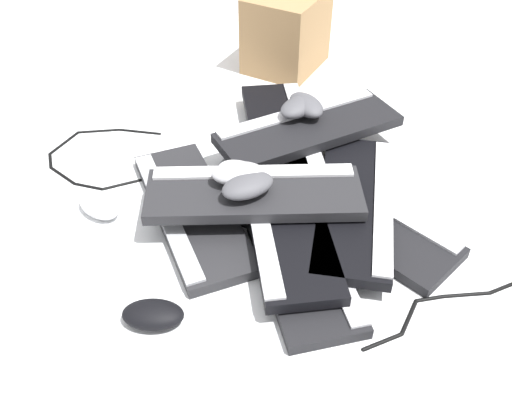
{
  "coord_description": "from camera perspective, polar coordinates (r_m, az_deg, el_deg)",
  "views": [
    {
      "loc": [
        -0.85,
        0.3,
        0.82
      ],
      "look_at": [
        0.01,
        0.08,
        0.04
      ],
      "focal_mm": 40.0,
      "sensor_mm": 36.0,
      "label": 1
    }
  ],
  "objects": [
    {
      "name": "cardboard_box",
      "position": [
        1.74,
        3.04,
        16.99
      ],
      "size": [
        0.29,
        0.29,
        0.22
      ],
      "primitive_type": "cube",
      "rotation": [
        0.0,
        0.0,
        5.52
      ],
      "color": "#9E774C",
      "rests_on": "ground"
    },
    {
      "name": "keyboard_7",
      "position": [
        1.15,
        2.96,
        -1.57
      ],
      "size": [
        0.46,
        0.2,
        0.03
      ],
      "color": "black",
      "rests_on": "keyboard_2"
    },
    {
      "name": "mouse_0",
      "position": [
        1.03,
        -10.26,
        -10.74
      ],
      "size": [
        0.1,
        0.12,
        0.04
      ],
      "primitive_type": "ellipsoid",
      "rotation": [
        0.0,
        0.0,
        1.26
      ],
      "color": "black",
      "rests_on": "ground"
    },
    {
      "name": "mouse_2",
      "position": [
        1.38,
        5.04,
        9.94
      ],
      "size": [
        0.12,
        0.09,
        0.04
      ],
      "primitive_type": "ellipsoid",
      "rotation": [
        0.0,
        0.0,
        0.23
      ],
      "color": "#4C4C51",
      "rests_on": "keyboard_6"
    },
    {
      "name": "keyboard_6",
      "position": [
        1.36,
        5.26,
        7.63
      ],
      "size": [
        0.25,
        0.46,
        0.03
      ],
      "color": "black",
      "rests_on": "keyboard_4"
    },
    {
      "name": "keyboard_5",
      "position": [
        1.2,
        10.04,
        0.12
      ],
      "size": [
        0.46,
        0.32,
        0.03
      ],
      "color": "black",
      "rests_on": "keyboard_3"
    },
    {
      "name": "mouse_5",
      "position": [
        1.16,
        -1.78,
        3.18
      ],
      "size": [
        0.09,
        0.12,
        0.04
      ],
      "primitive_type": "ellipsoid",
      "rotation": [
        0.0,
        0.0,
        1.37
      ],
      "color": "#B7B7BC",
      "rests_on": "keyboard_8"
    },
    {
      "name": "mouse_3",
      "position": [
        1.26,
        -15.43,
        0.02
      ],
      "size": [
        0.13,
        0.12,
        0.04
      ],
      "primitive_type": "ellipsoid",
      "rotation": [
        0.0,
        0.0,
        3.72
      ],
      "color": "silver",
      "rests_on": "ground"
    },
    {
      "name": "keyboard_0",
      "position": [
        1.36,
        0.73,
        4.69
      ],
      "size": [
        0.43,
        0.4,
        0.03
      ],
      "color": "black",
      "rests_on": "ground"
    },
    {
      "name": "keyboard_3",
      "position": [
        1.22,
        10.14,
        -1.17
      ],
      "size": [
        0.46,
        0.35,
        0.03
      ],
      "color": "black",
      "rests_on": "ground"
    },
    {
      "name": "cable_1",
      "position": [
        1.44,
        -15.82,
        4.82
      ],
      "size": [
        0.26,
        0.28,
        0.01
      ],
      "color": "black",
      "rests_on": "ground"
    },
    {
      "name": "keyboard_4",
      "position": [
        1.39,
        2.67,
        7.14
      ],
      "size": [
        0.46,
        0.21,
        0.03
      ],
      "color": "black",
      "rests_on": "keyboard_0"
    },
    {
      "name": "keyboard_1",
      "position": [
        1.22,
        -6.49,
        -0.59
      ],
      "size": [
        0.46,
        0.2,
        0.03
      ],
      "color": "#232326",
      "rests_on": "ground"
    },
    {
      "name": "mouse_6",
      "position": [
        1.21,
        -7.11,
        1.14
      ],
      "size": [
        0.1,
        0.13,
        0.04
      ],
      "primitive_type": "ellipsoid",
      "rotation": [
        0.0,
        0.0,
        5.13
      ],
      "color": "black",
      "rests_on": "keyboard_1"
    },
    {
      "name": "mouse_4",
      "position": [
        1.12,
        -0.83,
        1.89
      ],
      "size": [
        0.09,
        0.12,
        0.04
      ],
      "primitive_type": "ellipsoid",
      "rotation": [
        0.0,
        0.0,
        4.96
      ],
      "color": "#4C4C51",
      "rests_on": "keyboard_8"
    },
    {
      "name": "keyboard_8",
      "position": [
        1.16,
        -0.2,
        1.2
      ],
      "size": [
        0.24,
        0.46,
        0.03
      ],
      "color": "#232326",
      "rests_on": "keyboard_7"
    },
    {
      "name": "ground_plane",
      "position": [
        1.22,
        3.72,
        -1.3
      ],
      "size": [
        3.2,
        3.2,
        0.0
      ],
      "primitive_type": "plane",
      "color": "white"
    },
    {
      "name": "mouse_7",
      "position": [
        1.16,
        -1.4,
        3.14
      ],
      "size": [
        0.13,
        0.12,
        0.04
      ],
      "primitive_type": "ellipsoid",
      "rotation": [
        0.0,
        0.0,
        3.89
      ],
      "color": "silver",
      "rests_on": "keyboard_8"
    },
    {
      "name": "keyboard_2",
      "position": [
        1.13,
        4.05,
        -4.66
      ],
      "size": [
        0.44,
        0.16,
        0.03
      ],
      "color": "black",
      "rests_on": "ground"
    },
    {
      "name": "mouse_1",
      "position": [
        1.37,
        4.3,
        9.78
      ],
      "size": [
        0.12,
        0.13,
        0.04
      ],
      "primitive_type": "ellipsoid",
      "rotation": [
        0.0,
        0.0,
        2.15
      ],
      "color": "#4C4C51",
      "rests_on": "keyboard_6"
    }
  ]
}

